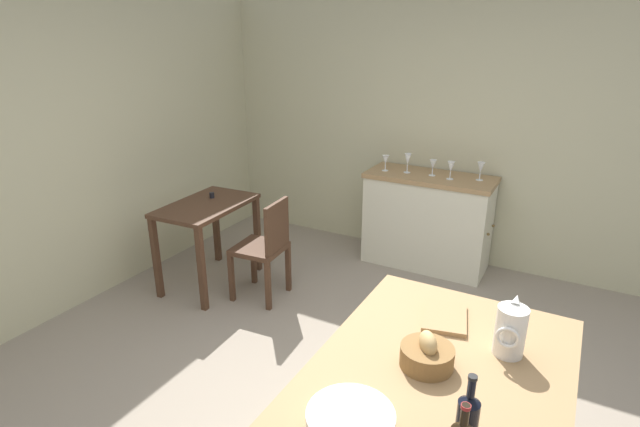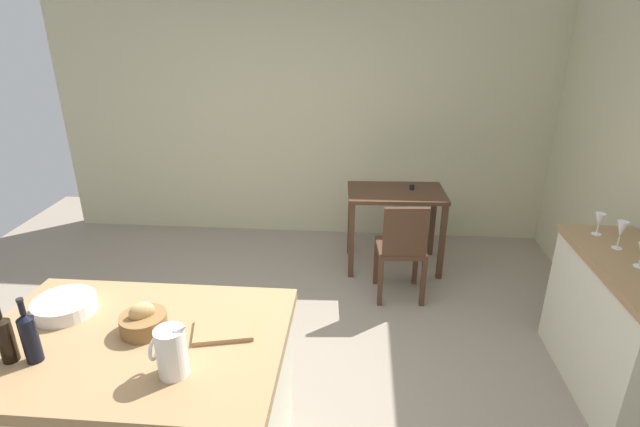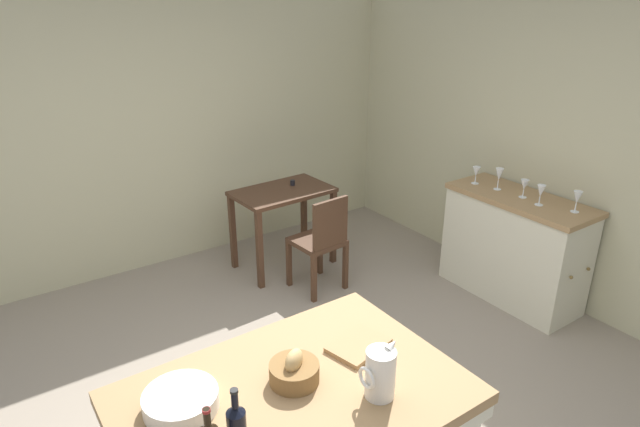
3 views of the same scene
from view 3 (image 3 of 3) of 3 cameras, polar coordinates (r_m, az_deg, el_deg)
name	(u,v)px [view 3 (image 3 of 3)]	position (r m, az deg, el deg)	size (l,w,h in m)	color
ground_plane	(306,411)	(3.68, -1.53, -20.19)	(6.76, 6.76, 0.00)	gray
wall_back	(149,132)	(5.23, -17.65, 8.26)	(5.32, 0.12, 2.60)	#B7B28E
wall_right	(575,152)	(4.80, 25.38, 5.93)	(0.12, 5.20, 2.60)	#B7B28E
side_cabinet	(514,247)	(4.90, 19.80, -3.36)	(0.52, 1.22, 0.93)	#99754C
writing_desk	(283,203)	(5.08, -3.96, 1.13)	(0.92, 0.60, 0.83)	#472D1E
wooden_chair	(321,240)	(4.69, 0.13, -2.84)	(0.43, 0.43, 0.90)	#472D1E
pitcher	(380,373)	(2.39, 6.36, -16.43)	(0.17, 0.13, 0.27)	silver
wash_bowl	(181,401)	(2.44, -14.50, -18.62)	(0.31, 0.31, 0.08)	silver
bread_basket	(294,371)	(2.49, -2.75, -16.28)	(0.22, 0.22, 0.16)	brown
cutting_board	(359,345)	(2.71, 4.10, -13.74)	(0.29, 0.21, 0.02)	#99754C
wine_glass_far_left	(577,198)	(4.52, 25.55, 1.50)	(0.07, 0.07, 0.17)	white
wine_glass_left	(541,192)	(4.56, 22.33, 2.16)	(0.07, 0.07, 0.17)	white
wine_glass_middle	(524,185)	(4.69, 20.80, 2.79)	(0.07, 0.07, 0.15)	white
wine_glass_right	(499,175)	(4.80, 18.41, 3.88)	(0.07, 0.07, 0.19)	white
wine_glass_far_right	(476,172)	(4.90, 16.19, 4.22)	(0.07, 0.07, 0.15)	white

